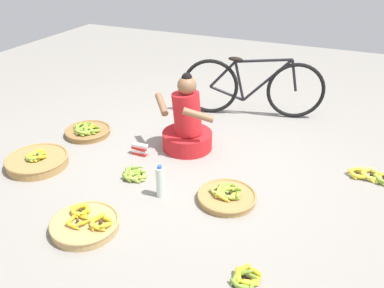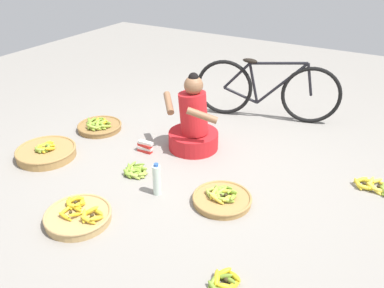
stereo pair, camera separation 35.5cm
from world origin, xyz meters
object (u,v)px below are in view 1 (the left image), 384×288
(loose_bananas_back_left, at_px, (134,175))
(packet_carton_stack, at_px, (140,149))
(vendor_woman_front, at_px, (187,125))
(loose_bananas_front_right, at_px, (246,278))
(banana_basket_front_center, at_px, (85,224))
(banana_basket_back_center, at_px, (88,131))
(banana_basket_near_bicycle, at_px, (37,161))
(banana_basket_mid_left, at_px, (227,196))
(loose_bananas_near_vendor, at_px, (372,176))
(bicycle_leaning, at_px, (252,87))
(water_bottle, at_px, (160,182))

(loose_bananas_back_left, bearing_deg, packet_carton_stack, 113.69)
(vendor_woman_front, height_order, loose_bananas_front_right, vendor_woman_front)
(vendor_woman_front, bearing_deg, banana_basket_front_center, -97.11)
(banana_basket_back_center, distance_m, loose_bananas_back_left, 1.08)
(banana_basket_near_bicycle, distance_m, loose_bananas_back_left, 1.00)
(banana_basket_front_center, xyz_separation_m, loose_bananas_back_left, (-0.02, 0.77, -0.02))
(banana_basket_mid_left, relative_size, loose_bananas_near_vendor, 1.11)
(banana_basket_front_center, distance_m, loose_bananas_front_right, 1.29)
(banana_basket_mid_left, bearing_deg, loose_bananas_back_left, -179.11)
(loose_bananas_back_left, bearing_deg, bicycle_leaning, 72.21)
(bicycle_leaning, height_order, loose_bananas_front_right, bicycle_leaning)
(bicycle_leaning, distance_m, banana_basket_near_bicycle, 2.56)
(bicycle_leaning, xyz_separation_m, banana_basket_mid_left, (0.32, -1.80, -0.32))
(banana_basket_back_center, bearing_deg, loose_bananas_near_vendor, 6.20)
(banana_basket_near_bicycle, height_order, banana_basket_front_center, banana_basket_near_bicycle)
(loose_bananas_near_vendor, relative_size, packet_carton_stack, 2.63)
(loose_bananas_near_vendor, bearing_deg, banana_basket_near_bicycle, -160.44)
(banana_basket_near_bicycle, bearing_deg, vendor_woman_front, 37.57)
(bicycle_leaning, height_order, packet_carton_stack, bicycle_leaning)
(banana_basket_mid_left, distance_m, packet_carton_stack, 1.14)
(loose_bananas_front_right, distance_m, packet_carton_stack, 1.89)
(bicycle_leaning, xyz_separation_m, banana_basket_back_center, (-1.52, -1.26, -0.31))
(banana_basket_near_bicycle, xyz_separation_m, banana_basket_mid_left, (1.88, 0.21, -0.02))
(banana_basket_mid_left, distance_m, loose_bananas_near_vendor, 1.41)
(vendor_woman_front, bearing_deg, water_bottle, -80.53)
(vendor_woman_front, relative_size, water_bottle, 2.70)
(vendor_woman_front, xyz_separation_m, loose_bananas_front_right, (1.10, -1.50, -0.24))
(bicycle_leaning, height_order, loose_bananas_near_vendor, bicycle_leaning)
(bicycle_leaning, distance_m, water_bottle, 1.99)
(banana_basket_front_center, bearing_deg, vendor_woman_front, 82.89)
(loose_bananas_front_right, bearing_deg, banana_basket_near_bicycle, 165.67)
(banana_basket_front_center, relative_size, loose_bananas_front_right, 2.09)
(loose_bananas_back_left, bearing_deg, water_bottle, -23.66)
(loose_bananas_back_left, height_order, packet_carton_stack, packet_carton_stack)
(banana_basket_back_center, relative_size, water_bottle, 1.65)
(banana_basket_near_bicycle, relative_size, water_bottle, 1.95)
(bicycle_leaning, height_order, water_bottle, bicycle_leaning)
(banana_basket_near_bicycle, xyz_separation_m, water_bottle, (1.33, 0.04, 0.09))
(loose_bananas_back_left, bearing_deg, vendor_woman_front, 73.67)
(loose_bananas_back_left, xyz_separation_m, packet_carton_stack, (-0.17, 0.39, 0.03))
(loose_bananas_front_right, distance_m, water_bottle, 1.15)
(banana_basket_mid_left, height_order, water_bottle, water_bottle)
(bicycle_leaning, distance_m, loose_bananas_front_right, 2.71)
(banana_basket_mid_left, height_order, packet_carton_stack, banana_basket_mid_left)
(banana_basket_mid_left, height_order, banana_basket_back_center, banana_basket_back_center)
(banana_basket_front_center, bearing_deg, loose_bananas_near_vendor, 39.46)
(loose_bananas_near_vendor, distance_m, water_bottle, 1.96)
(loose_bananas_near_vendor, bearing_deg, loose_bananas_back_left, -156.67)
(loose_bananas_back_left, relative_size, water_bottle, 0.91)
(banana_basket_near_bicycle, xyz_separation_m, banana_basket_front_center, (1.00, -0.58, -0.01))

